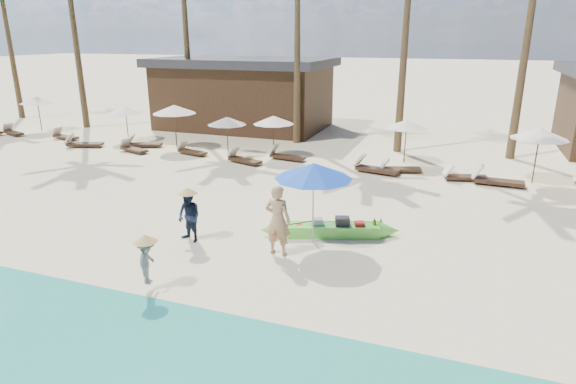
% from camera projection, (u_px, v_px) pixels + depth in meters
% --- Properties ---
extents(ground, '(240.00, 240.00, 0.00)m').
position_uv_depth(ground, '(242.00, 259.00, 12.70)').
color(ground, beige).
rests_on(ground, ground).
extents(wet_sand_strip, '(240.00, 4.50, 0.01)m').
position_uv_depth(wet_sand_strip, '(117.00, 380.00, 8.23)').
color(wet_sand_strip, tan).
rests_on(wet_sand_strip, ground).
extents(green_canoe, '(4.43, 1.76, 0.58)m').
position_uv_depth(green_canoe, '(330.00, 229.00, 14.12)').
color(green_canoe, '#63E044').
rests_on(green_canoe, ground).
extents(tourist, '(0.73, 0.50, 1.95)m').
position_uv_depth(tourist, '(278.00, 220.00, 12.69)').
color(tourist, tan).
rests_on(tourist, ground).
extents(vendor_green, '(0.86, 0.76, 1.49)m').
position_uv_depth(vendor_green, '(189.00, 217.00, 13.59)').
color(vendor_green, '#141D37').
rests_on(vendor_green, ground).
extents(vendor_yellow, '(0.60, 0.79, 1.09)m').
position_uv_depth(vendor_yellow, '(147.00, 261.00, 10.94)').
color(vendor_yellow, gray).
rests_on(vendor_yellow, ground).
extents(blue_umbrella, '(2.17, 2.17, 2.33)m').
position_uv_depth(blue_umbrella, '(314.00, 171.00, 13.10)').
color(blue_umbrella, '#99999E').
rests_on(blue_umbrella, ground).
extents(resort_parasol_1, '(2.06, 2.06, 2.12)m').
position_uv_depth(resort_parasol_1, '(37.00, 100.00, 29.06)').
color(resort_parasol_1, '#3D2519').
rests_on(resort_parasol_1, ground).
extents(lounger_1_left, '(1.76, 1.04, 0.57)m').
position_uv_depth(lounger_1_left, '(13.00, 132.00, 28.44)').
color(lounger_1_left, '#3D2519').
rests_on(lounger_1_left, ground).
extents(lounger_1_right, '(1.79, 0.83, 0.58)m').
position_uv_depth(lounger_1_right, '(64.00, 136.00, 27.27)').
color(lounger_1_right, '#3D2519').
rests_on(lounger_1_right, ground).
extents(resort_parasol_2, '(1.87, 1.87, 1.92)m').
position_uv_depth(resort_parasol_2, '(125.00, 110.00, 26.36)').
color(resort_parasol_2, '#3D2519').
rests_on(resort_parasol_2, ground).
extents(lounger_2_left, '(2.00, 1.17, 0.65)m').
position_uv_depth(lounger_2_left, '(82.00, 143.00, 25.34)').
color(lounger_2_left, '#3D2519').
rests_on(lounger_2_left, ground).
extents(resort_parasol_3, '(2.21, 2.21, 2.27)m').
position_uv_depth(resort_parasol_3, '(174.00, 109.00, 24.39)').
color(resort_parasol_3, '#3D2519').
rests_on(resort_parasol_3, ground).
extents(lounger_3_left, '(1.79, 1.00, 0.58)m').
position_uv_depth(lounger_3_left, '(133.00, 148.00, 24.29)').
color(lounger_3_left, '#3D2519').
rests_on(lounger_3_left, ground).
extents(lounger_3_right, '(1.84, 1.10, 0.60)m').
position_uv_depth(lounger_3_right, '(143.00, 143.00, 25.33)').
color(lounger_3_right, '#3D2519').
rests_on(lounger_3_right, ground).
extents(resort_parasol_4, '(1.88, 1.88, 1.94)m').
position_uv_depth(resort_parasol_4, '(227.00, 121.00, 22.87)').
color(resort_parasol_4, '#3D2519').
rests_on(resort_parasol_4, ground).
extents(lounger_4_left, '(1.73, 0.90, 0.56)m').
position_uv_depth(lounger_4_left, '(191.00, 151.00, 23.78)').
color(lounger_4_left, '#3D2519').
rests_on(lounger_4_left, ground).
extents(lounger_4_right, '(1.84, 1.06, 0.60)m').
position_uv_depth(lounger_4_right, '(243.00, 159.00, 22.18)').
color(lounger_4_right, '#3D2519').
rests_on(lounger_4_right, ground).
extents(resort_parasol_5, '(1.96, 1.96, 2.02)m').
position_uv_depth(resort_parasol_5, '(273.00, 120.00, 22.73)').
color(resort_parasol_5, '#3D2519').
rests_on(resort_parasol_5, ground).
extents(lounger_5_left, '(1.85, 0.81, 0.61)m').
position_uv_depth(lounger_5_left, '(285.00, 156.00, 22.78)').
color(lounger_5_left, '#3D2519').
rests_on(lounger_5_left, ground).
extents(resort_parasol_6, '(1.94, 1.94, 2.00)m').
position_uv_depth(resort_parasol_6, '(407.00, 124.00, 21.71)').
color(resort_parasol_6, '#3D2519').
rests_on(resort_parasol_6, ground).
extents(lounger_6_left, '(2.02, 0.97, 0.66)m').
position_uv_depth(lounger_6_left, '(374.00, 168.00, 20.58)').
color(lounger_6_left, '#3D2519').
rests_on(lounger_6_left, ground).
extents(lounger_6_right, '(1.80, 0.98, 0.59)m').
position_uv_depth(lounger_6_right, '(398.00, 168.00, 20.67)').
color(lounger_6_right, '#3D2519').
rests_on(lounger_6_right, ground).
extents(resort_parasol_7, '(2.16, 2.16, 2.22)m').
position_uv_depth(resort_parasol_7, '(540.00, 134.00, 18.61)').
color(resort_parasol_7, '#3D2519').
rests_on(resort_parasol_7, ground).
extents(lounger_7_left, '(1.84, 0.97, 0.60)m').
position_uv_depth(lounger_7_left, '(463.00, 176.00, 19.50)').
color(lounger_7_left, '#3D2519').
rests_on(lounger_7_left, ground).
extents(lounger_7_right, '(1.97, 0.69, 0.66)m').
position_uv_depth(lounger_7_right, '(495.00, 180.00, 18.89)').
color(lounger_7_right, '#3D2519').
rests_on(lounger_7_right, ground).
extents(pavilion_west, '(10.80, 6.60, 4.30)m').
position_uv_depth(pavilion_west, '(244.00, 93.00, 30.25)').
color(pavilion_west, '#3D2519').
rests_on(pavilion_west, ground).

